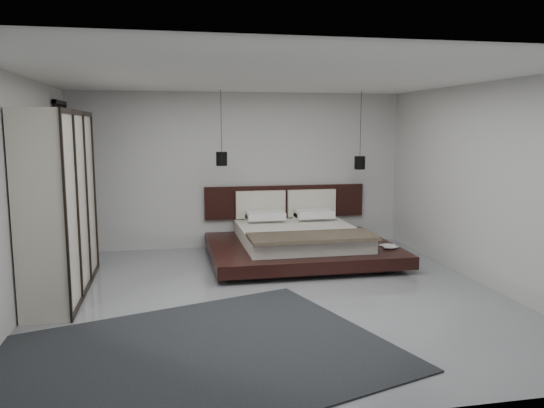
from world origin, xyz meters
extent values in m
plane|color=gray|center=(0.00, 0.00, 0.00)|extent=(6.00, 6.00, 0.00)
plane|color=white|center=(0.00, 0.00, 2.80)|extent=(6.00, 6.00, 0.00)
plane|color=#BCBCB9|center=(0.00, 3.00, 1.40)|extent=(6.00, 0.00, 6.00)
plane|color=#BCBCB9|center=(0.00, -3.00, 1.40)|extent=(6.00, 0.00, 6.00)
plane|color=#BCBCB9|center=(-3.00, 0.00, 1.40)|extent=(0.00, 6.00, 6.00)
plane|color=#BCBCB9|center=(3.00, 0.00, 1.40)|extent=(0.00, 6.00, 6.00)
cube|color=black|center=(-2.95, 2.45, 1.30)|extent=(0.05, 0.90, 2.60)
cube|color=black|center=(0.83, 1.75, 0.04)|extent=(2.35, 1.92, 0.09)
cube|color=black|center=(0.83, 1.75, 0.18)|extent=(2.99, 2.46, 0.19)
cube|color=silver|center=(0.83, 1.89, 0.40)|extent=(1.92, 2.14, 0.24)
cube|color=black|center=(0.83, 1.06, 0.54)|extent=(1.94, 0.75, 0.05)
cube|color=white|center=(0.38, 2.71, 0.57)|extent=(0.66, 0.43, 0.13)
cube|color=white|center=(1.28, 2.71, 0.57)|extent=(0.66, 0.43, 0.13)
cube|color=white|center=(0.38, 2.56, 0.63)|extent=(0.66, 0.43, 0.13)
cube|color=white|center=(1.28, 2.56, 0.63)|extent=(0.66, 0.43, 0.13)
cube|color=black|center=(0.83, 2.96, 0.81)|extent=(2.99, 0.08, 0.60)
cube|color=beige|center=(0.35, 2.87, 0.78)|extent=(0.91, 0.10, 0.50)
cube|color=beige|center=(1.31, 2.87, 0.78)|extent=(0.91, 0.10, 0.50)
imported|color=#99724C|center=(2.06, 1.22, 0.29)|extent=(0.26, 0.31, 0.03)
imported|color=#99724C|center=(2.03, 1.18, 0.31)|extent=(0.27, 0.31, 0.02)
cylinder|color=black|center=(-0.40, 2.39, 2.29)|extent=(0.01, 0.01, 1.03)
cylinder|color=black|center=(-0.40, 2.39, 1.65)|extent=(0.19, 0.19, 0.23)
cylinder|color=#FFE0B2|center=(-0.40, 2.39, 1.55)|extent=(0.14, 0.14, 0.01)
cylinder|color=black|center=(2.06, 2.39, 2.24)|extent=(0.01, 0.01, 1.13)
cylinder|color=black|center=(2.06, 2.39, 1.55)|extent=(0.19, 0.19, 0.23)
cylinder|color=#FFE0B2|center=(2.06, 2.39, 1.45)|extent=(0.14, 0.14, 0.01)
cube|color=beige|center=(-2.70, 0.71, 1.20)|extent=(0.55, 2.40, 2.40)
cube|color=black|center=(-2.41, 0.71, 2.37)|extent=(0.03, 2.40, 0.06)
cube|color=black|center=(-2.41, 0.71, 0.03)|extent=(0.03, 2.40, 0.06)
cube|color=black|center=(-2.41, -0.49, 1.20)|extent=(0.03, 0.05, 2.40)
cube|color=black|center=(-2.41, 0.31, 1.20)|extent=(0.03, 0.05, 2.40)
cube|color=black|center=(-2.41, 1.11, 1.20)|extent=(0.03, 0.05, 2.40)
cube|color=black|center=(-2.41, 1.91, 1.20)|extent=(0.03, 0.05, 2.40)
cube|color=black|center=(-1.20, -1.70, 0.01)|extent=(4.60, 3.88, 0.02)
camera|label=1|loc=(-1.29, -6.55, 2.20)|focal=35.00mm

